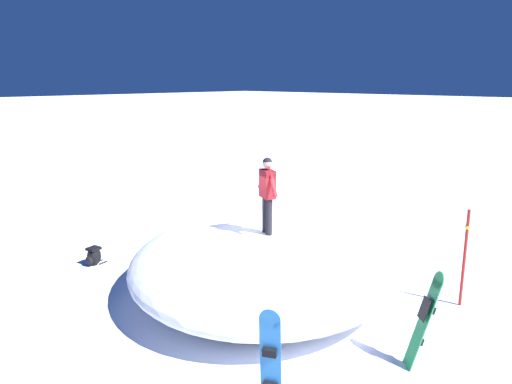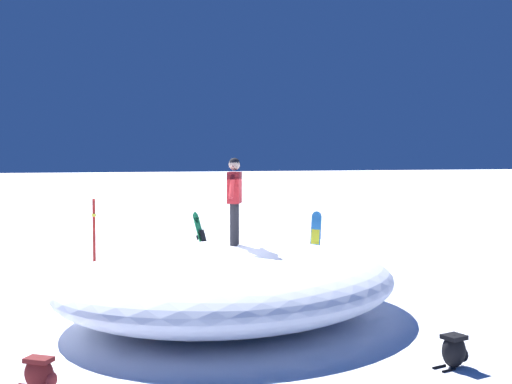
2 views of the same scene
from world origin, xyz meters
The scene contains 8 objects.
ground centered at (0.00, 0.00, 0.00)m, with size 240.00×240.00×0.00m, color white.
snow_mound centered at (0.24, 0.30, 0.64)m, with size 5.71×6.72×1.28m, color white.
snowboarder_standing centered at (0.37, 0.46, 2.23)m, with size 0.52×0.91×1.61m.
snowboard_primary_upright centered at (3.35, 3.24, 0.83)m, with size 0.27×0.33×1.60m.
snowboard_secondary_upright centered at (0.80, 4.16, 0.82)m, with size 0.54×0.51×1.59m.
backpack_near centered at (-3.18, -2.53, 0.22)m, with size 0.58×0.51×0.42m.
backpack_far centered at (2.22, -3.56, 0.24)m, with size 0.54×0.37×0.46m.
trail_marker_pole centered at (-1.78, 3.75, 1.04)m, with size 0.10×0.10×1.99m.
Camera 1 is at (7.64, 7.08, 4.45)m, focal length 34.47 mm.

